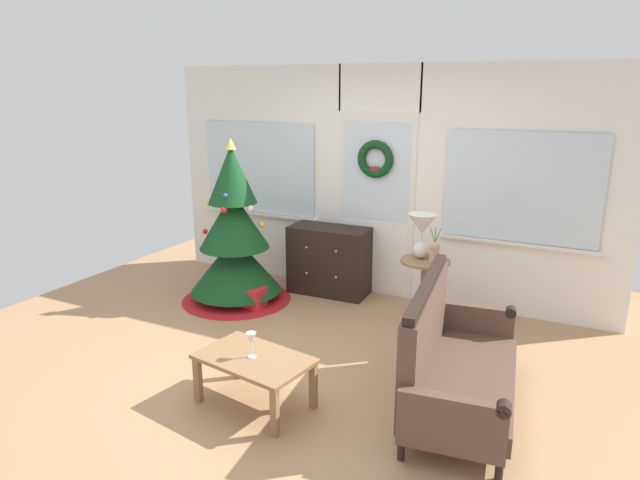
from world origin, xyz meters
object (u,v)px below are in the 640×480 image
object	(u,v)px
flower_vase	(434,251)
dresser_cabinet	(329,260)
wine_glass	(251,339)
side_table	(424,280)
gift_box	(253,298)
table_lamp	(422,230)
coffee_table	(254,364)
settee_sofa	(449,359)
christmas_tree	(235,244)

from	to	relation	value
flower_vase	dresser_cabinet	bearing A→B (deg)	159.31
flower_vase	wine_glass	xyz separation A→B (m)	(-0.83, -1.88, -0.28)
side_table	gift_box	distance (m)	1.83
dresser_cabinet	gift_box	xyz separation A→B (m)	(-0.51, -0.81, -0.27)
dresser_cabinet	flower_vase	xyz separation A→B (m)	(1.35, -0.51, 0.42)
table_lamp	wine_glass	distance (m)	2.14
table_lamp	wine_glass	xyz separation A→B (m)	(-0.67, -1.98, -0.45)
dresser_cabinet	coffee_table	bearing A→B (deg)	-77.42
dresser_cabinet	wine_glass	size ratio (longest dim) A/B	4.68
settee_sofa	wine_glass	bearing A→B (deg)	-153.39
side_table	coffee_table	distance (m)	2.07
christmas_tree	settee_sofa	world-z (taller)	christmas_tree
settee_sofa	gift_box	xyz separation A→B (m)	(-2.33, 0.93, -0.26)
wine_glass	gift_box	xyz separation A→B (m)	(-1.03, 1.58, -0.41)
flower_vase	settee_sofa	bearing A→B (deg)	-68.85
flower_vase	gift_box	distance (m)	2.00
side_table	table_lamp	bearing A→B (deg)	146.31
flower_vase	wine_glass	world-z (taller)	flower_vase
christmas_tree	flower_vase	distance (m)	2.19
christmas_tree	coffee_table	size ratio (longest dim) A/B	1.97
christmas_tree	side_table	world-z (taller)	christmas_tree
flower_vase	gift_box	bearing A→B (deg)	-170.64
side_table	coffee_table	bearing A→B (deg)	-110.27
wine_glass	flower_vase	bearing A→B (deg)	66.34
side_table	flower_vase	xyz separation A→B (m)	(0.10, -0.06, 0.32)
coffee_table	side_table	bearing A→B (deg)	69.73
christmas_tree	dresser_cabinet	size ratio (longest dim) A/B	1.97
wine_glass	coffee_table	bearing A→B (deg)	42.66
settee_sofa	christmas_tree	bearing A→B (deg)	157.88
table_lamp	coffee_table	distance (m)	2.18
dresser_cabinet	flower_vase	world-z (taller)	flower_vase
settee_sofa	flower_vase	distance (m)	1.39
side_table	flower_vase	world-z (taller)	flower_vase
wine_glass	christmas_tree	bearing A→B (deg)	128.01
dresser_cabinet	christmas_tree	bearing A→B (deg)	-141.60
flower_vase	wine_glass	bearing A→B (deg)	-113.66
gift_box	table_lamp	bearing A→B (deg)	13.46
gift_box	settee_sofa	bearing A→B (deg)	-21.66
settee_sofa	side_table	xyz separation A→B (m)	(-0.58, 1.29, 0.12)
side_table	table_lamp	distance (m)	0.49
side_table	wine_glass	bearing A→B (deg)	-110.47
coffee_table	wine_glass	bearing A→B (deg)	-137.34
side_table	coffee_table	world-z (taller)	side_table
christmas_tree	table_lamp	bearing A→B (deg)	7.13
side_table	gift_box	world-z (taller)	side_table
table_lamp	dresser_cabinet	bearing A→B (deg)	161.00
christmas_tree	settee_sofa	bearing A→B (deg)	-22.12
christmas_tree	table_lamp	world-z (taller)	christmas_tree
table_lamp	wine_glass	bearing A→B (deg)	-108.55
dresser_cabinet	wine_glass	distance (m)	2.45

